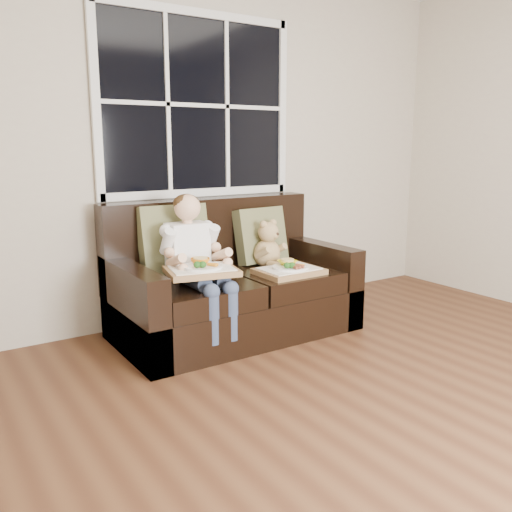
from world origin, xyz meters
TOP-DOWN VIEW (x-y plane):
  - ground at (0.00, 0.00)m, footprint 5.00×5.00m
  - window_back at (-0.18, 2.48)m, footprint 1.62×0.04m
  - loveseat at (-0.18, 2.02)m, footprint 1.70×0.92m
  - pillow_left at (-0.54, 2.17)m, footprint 0.50×0.25m
  - pillow_right at (0.19, 2.17)m, footprint 0.44×0.23m
  - child at (-0.52, 1.90)m, footprint 0.40×0.60m
  - teddy_bear at (0.16, 2.02)m, footprint 0.25×0.30m
  - tray_left at (-0.57, 1.71)m, footprint 0.50×0.42m
  - tray_right at (0.14, 1.72)m, footprint 0.45×0.35m

SIDE VIEW (x-z plane):
  - ground at x=0.00m, z-range 0.00..0.00m
  - loveseat at x=-0.18m, z-range -0.17..0.79m
  - tray_right at x=0.14m, z-range 0.43..0.53m
  - tray_left at x=-0.57m, z-range 0.53..0.63m
  - teddy_bear at x=0.16m, z-range 0.41..0.78m
  - child at x=-0.52m, z-range 0.20..1.10m
  - pillow_right at x=0.19m, z-range 0.44..0.88m
  - pillow_left at x=-0.54m, z-range 0.44..0.95m
  - window_back at x=-0.18m, z-range 0.96..2.33m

